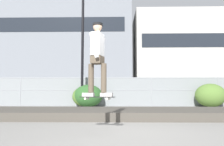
# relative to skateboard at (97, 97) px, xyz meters

# --- Properties ---
(ground_plane) EXTENTS (120.00, 120.00, 0.00)m
(ground_plane) POSITION_rel_skateboard_xyz_m (0.57, -0.12, -0.79)
(ground_plane) COLOR gray
(gravel_berm) EXTENTS (14.16, 2.93, 0.28)m
(gravel_berm) POSITION_rel_skateboard_xyz_m (0.57, 3.09, -0.65)
(gravel_berm) COLOR #4C473F
(gravel_berm) RESTS_ON ground_plane
(skateboard) EXTENTS (0.82, 0.39, 0.07)m
(skateboard) POSITION_rel_skateboard_xyz_m (0.00, 0.00, 0.00)
(skateboard) COLOR black
(skater) EXTENTS (0.72, 0.62, 1.74)m
(skater) POSITION_rel_skateboard_xyz_m (-0.00, 0.00, 1.00)
(skater) COLOR #B2ADA8
(skater) RESTS_ON skateboard
(chain_fence) EXTENTS (21.25, 0.06, 1.85)m
(chain_fence) POSITION_rel_skateboard_xyz_m (0.57, 9.12, 0.15)
(chain_fence) COLOR gray
(chain_fence) RESTS_ON ground_plane
(street_lamp) EXTENTS (0.44, 0.44, 7.83)m
(street_lamp) POSITION_rel_skateboard_xyz_m (-1.65, 8.29, 4.00)
(street_lamp) COLOR black
(street_lamp) RESTS_ON ground_plane
(parked_car_near) EXTENTS (4.55, 2.26, 1.66)m
(parked_car_near) POSITION_rel_skateboard_xyz_m (-2.78, 12.73, 0.05)
(parked_car_near) COLOR navy
(parked_car_near) RESTS_ON ground_plane
(parked_car_mid) EXTENTS (4.46, 2.07, 1.66)m
(parked_car_mid) POSITION_rel_skateboard_xyz_m (3.19, 12.71, 0.05)
(parked_car_mid) COLOR maroon
(parked_car_mid) RESTS_ON ground_plane
(library_building) EXTENTS (30.70, 10.43, 19.81)m
(library_building) POSITION_rel_skateboard_xyz_m (-12.28, 36.33, 9.12)
(library_building) COLOR slate
(library_building) RESTS_ON ground_plane
(office_block) EXTENTS (22.17, 10.52, 16.02)m
(office_block) POSITION_rel_skateboard_xyz_m (15.11, 38.38, 7.23)
(office_block) COLOR #B2AFA8
(office_block) RESTS_ON ground_plane
(shrub_left) EXTENTS (1.63, 1.34, 1.26)m
(shrub_left) POSITION_rel_skateboard_xyz_m (-1.46, 8.51, -0.15)
(shrub_left) COLOR #567A33
(shrub_left) RESTS_ON ground_plane
(shrub_center) EXTENTS (1.75, 1.44, 1.36)m
(shrub_center) POSITION_rel_skateboard_xyz_m (-1.29, 8.40, -0.11)
(shrub_center) COLOR #2D5B28
(shrub_center) RESTS_ON ground_plane
(shrub_right) EXTENTS (1.83, 1.50, 1.41)m
(shrub_right) POSITION_rel_skateboard_xyz_m (6.14, 8.46, -0.08)
(shrub_right) COLOR #567A33
(shrub_right) RESTS_ON ground_plane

